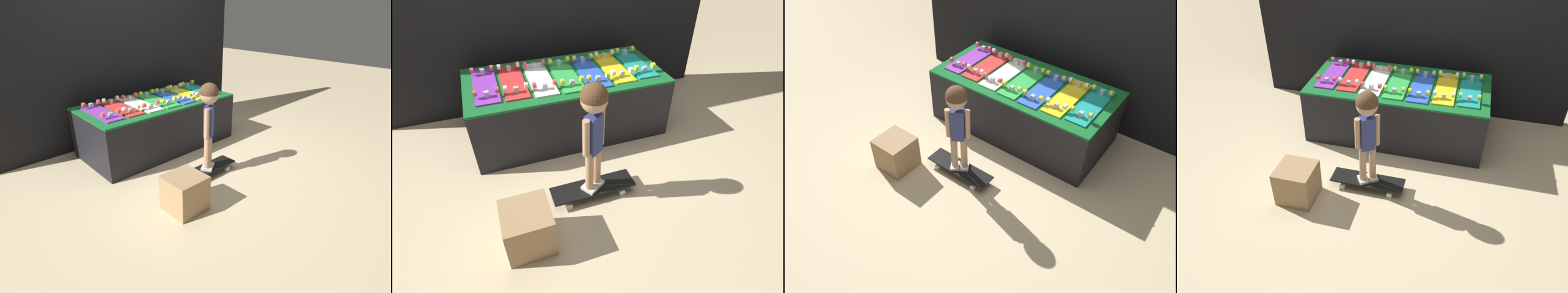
{
  "view_description": "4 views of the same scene",
  "coord_description": "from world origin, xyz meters",
  "views": [
    {
      "loc": [
        -2.14,
        -2.4,
        1.71
      ],
      "look_at": [
        -0.07,
        -0.17,
        0.28
      ],
      "focal_mm": 28.0,
      "sensor_mm": 36.0,
      "label": 1
    },
    {
      "loc": [
        -0.69,
        -1.98,
        1.91
      ],
      "look_at": [
        -0.02,
        -0.1,
        0.29
      ],
      "focal_mm": 28.0,
      "sensor_mm": 36.0,
      "label": 2
    },
    {
      "loc": [
        1.71,
        -2.34,
        2.73
      ],
      "look_at": [
        0.03,
        -0.18,
        0.28
      ],
      "focal_mm": 35.0,
      "sensor_mm": 36.0,
      "label": 3
    },
    {
      "loc": [
        0.66,
        -2.94,
        2.49
      ],
      "look_at": [
        -0.09,
        -0.16,
        0.32
      ],
      "focal_mm": 35.0,
      "sensor_mm": 36.0,
      "label": 4
    }
  ],
  "objects": [
    {
      "name": "skateboard_blue_on_rack",
      "position": [
        0.24,
        0.6,
        0.63
      ],
      "size": [
        0.21,
        0.69,
        0.09
      ],
      "color": "blue",
      "rests_on": "display_rack"
    },
    {
      "name": "back_wall",
      "position": [
        0.0,
        1.26,
        1.17
      ],
      "size": [
        3.69,
        0.1,
        2.34
      ],
      "color": "black",
      "rests_on": "ground_plane"
    },
    {
      "name": "skateboard_green_on_rack",
      "position": [
        0.0,
        0.6,
        0.63
      ],
      "size": [
        0.21,
        0.69,
        0.09
      ],
      "color": "green",
      "rests_on": "display_rack"
    },
    {
      "name": "ground_plane",
      "position": [
        0.0,
        0.0,
        0.0
      ],
      "size": [
        16.0,
        16.0,
        0.0
      ],
      "primitive_type": "plane",
      "color": "beige"
    },
    {
      "name": "skateboard_teal_on_rack",
      "position": [
        0.73,
        0.64,
        0.63
      ],
      "size": [
        0.21,
        0.69,
        0.09
      ],
      "color": "teal",
      "rests_on": "display_rack"
    },
    {
      "name": "child",
      "position": [
        -0.07,
        -0.37,
        0.74
      ],
      "size": [
        0.21,
        0.19,
        0.93
      ],
      "rotation": [
        0.0,
        0.0,
        0.57
      ],
      "color": "silver",
      "rests_on": "skateboard_on_floor"
    },
    {
      "name": "skateboard_red_on_rack",
      "position": [
        -0.49,
        0.64,
        0.63
      ],
      "size": [
        0.21,
        0.69,
        0.09
      ],
      "color": "red",
      "rests_on": "display_rack"
    },
    {
      "name": "display_rack",
      "position": [
        0.0,
        0.63,
        0.3
      ],
      "size": [
        1.88,
        0.91,
        0.61
      ],
      "color": "black",
      "rests_on": "ground_plane"
    },
    {
      "name": "skateboard_on_floor",
      "position": [
        -0.07,
        -0.37,
        0.07
      ],
      "size": [
        0.69,
        0.2,
        0.09
      ],
      "color": "black",
      "rests_on": "ground_plane"
    },
    {
      "name": "skateboard_white_on_rack",
      "position": [
        -0.24,
        0.62,
        0.63
      ],
      "size": [
        0.21,
        0.69,
        0.09
      ],
      "color": "white",
      "rests_on": "display_rack"
    },
    {
      "name": "skateboard_purple_on_rack",
      "position": [
        -0.73,
        0.64,
        0.63
      ],
      "size": [
        0.21,
        0.69,
        0.09
      ],
      "color": "purple",
      "rests_on": "display_rack"
    },
    {
      "name": "storage_box",
      "position": [
        -0.65,
        -0.66,
        0.17
      ],
      "size": [
        0.33,
        0.33,
        0.34
      ],
      "color": "#A37F56",
      "rests_on": "ground_plane"
    },
    {
      "name": "skateboard_yellow_on_rack",
      "position": [
        0.49,
        0.62,
        0.63
      ],
      "size": [
        0.21,
        0.69,
        0.09
      ],
      "color": "yellow",
      "rests_on": "display_rack"
    }
  ]
}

